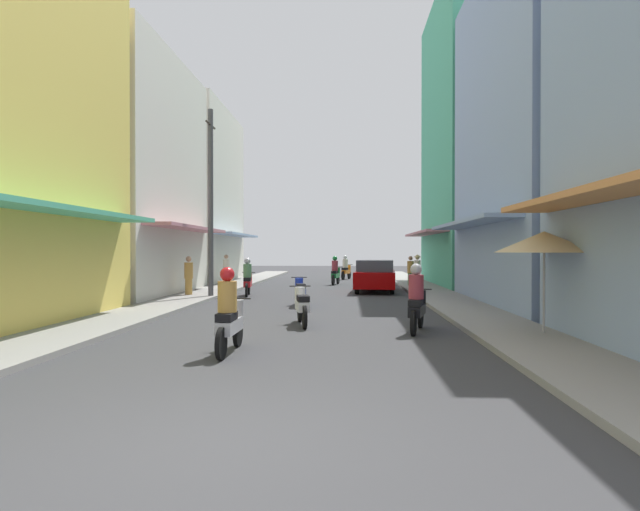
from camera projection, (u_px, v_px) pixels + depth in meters
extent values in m
plane|color=#38383A|center=(317.00, 298.00, 20.44)|extent=(86.17, 86.17, 0.00)
cube|color=gray|center=(197.00, 296.00, 20.70)|extent=(1.93, 47.17, 0.12)
cube|color=gray|center=(440.00, 297.00, 20.17)|extent=(1.93, 47.17, 0.12)
cube|color=#4CB28C|center=(24.00, 204.00, 10.36)|extent=(1.10, 11.22, 0.12)
cube|color=silver|center=(107.00, 177.00, 21.47)|extent=(6.00, 8.60, 9.87)
cube|color=#B7727F|center=(190.00, 228.00, 21.30)|extent=(1.10, 7.74, 0.12)
cube|color=silver|center=(179.00, 197.00, 30.53)|extent=(6.00, 8.50, 10.12)
cube|color=#8CA5CC|center=(237.00, 235.00, 30.36)|extent=(1.10, 7.65, 0.12)
cube|color=#D88C4C|center=(613.00, 190.00, 7.94)|extent=(1.10, 7.90, 0.12)
cube|color=#8CA5CC|center=(574.00, 132.00, 17.31)|extent=(6.00, 9.31, 11.75)
cube|color=#8CA5CC|center=(468.00, 223.00, 17.53)|extent=(1.10, 8.38, 0.12)
cube|color=#4CB28C|center=(491.00, 142.00, 27.26)|extent=(6.00, 9.59, 15.24)
cube|color=#B7727F|center=(425.00, 233.00, 27.50)|extent=(1.10, 8.63, 0.12)
cylinder|color=black|center=(338.00, 279.00, 28.97)|extent=(0.18, 0.57, 0.56)
cylinder|color=black|center=(333.00, 280.00, 27.76)|extent=(0.18, 0.57, 0.56)
cube|color=#197233|center=(335.00, 276.00, 28.31)|extent=(0.46, 1.03, 0.24)
cube|color=black|center=(335.00, 272.00, 28.12)|extent=(0.38, 0.60, 0.14)
cylinder|color=#197233|center=(338.00, 272.00, 28.85)|extent=(0.28, 0.28, 0.45)
cylinder|color=black|center=(338.00, 267.00, 28.84)|extent=(0.55, 0.13, 0.03)
cylinder|color=#99333F|center=(335.00, 266.00, 28.16)|extent=(0.34, 0.34, 0.55)
sphere|color=#197233|center=(335.00, 258.00, 28.16)|extent=(0.26, 0.26, 0.26)
cylinder|color=black|center=(349.00, 275.00, 34.12)|extent=(0.25, 0.56, 0.56)
cylinder|color=black|center=(343.00, 276.00, 32.95)|extent=(0.25, 0.56, 0.56)
cube|color=orange|center=(346.00, 272.00, 33.49)|extent=(0.58, 1.04, 0.24)
cube|color=black|center=(345.00, 269.00, 33.30)|extent=(0.44, 0.62, 0.14)
cylinder|color=orange|center=(349.00, 268.00, 34.00)|extent=(0.28, 0.28, 0.45)
cylinder|color=black|center=(349.00, 265.00, 34.00)|extent=(0.53, 0.20, 0.03)
cylinder|color=beige|center=(345.00, 263.00, 33.34)|extent=(0.34, 0.34, 0.55)
sphere|color=silver|center=(345.00, 257.00, 33.34)|extent=(0.26, 0.26, 0.26)
cylinder|color=black|center=(249.00, 288.00, 22.00)|extent=(0.15, 0.57, 0.56)
cylinder|color=black|center=(247.00, 290.00, 20.75)|extent=(0.15, 0.57, 0.56)
cube|color=red|center=(248.00, 284.00, 21.32)|extent=(0.40, 1.03, 0.24)
cube|color=black|center=(247.00, 279.00, 21.12)|extent=(0.34, 0.59, 0.14)
cylinder|color=red|center=(249.00, 278.00, 21.87)|extent=(0.28, 0.28, 0.45)
cylinder|color=black|center=(249.00, 272.00, 21.87)|extent=(0.55, 0.09, 0.03)
cylinder|color=#598C59|center=(247.00, 271.00, 21.17)|extent=(0.34, 0.34, 0.55)
sphere|color=#B2B2B7|center=(247.00, 261.00, 21.16)|extent=(0.26, 0.26, 0.26)
cylinder|color=black|center=(299.00, 296.00, 17.96)|extent=(0.18, 0.57, 0.56)
cylinder|color=black|center=(302.00, 300.00, 16.72)|extent=(0.18, 0.57, 0.56)
cube|color=#1E38B7|center=(300.00, 292.00, 17.29)|extent=(0.45, 1.03, 0.24)
cube|color=black|center=(301.00, 286.00, 17.09)|extent=(0.37, 0.60, 0.14)
cylinder|color=#1E38B7|center=(299.00, 284.00, 17.83)|extent=(0.28, 0.28, 0.45)
cylinder|color=black|center=(299.00, 277.00, 17.83)|extent=(0.55, 0.13, 0.03)
cylinder|color=black|center=(300.00, 311.00, 13.53)|extent=(0.18, 0.57, 0.56)
cylinder|color=black|center=(305.00, 317.00, 12.29)|extent=(0.18, 0.57, 0.56)
cube|color=silver|center=(302.00, 306.00, 12.86)|extent=(0.46, 1.03, 0.24)
cube|color=black|center=(303.00, 298.00, 12.66)|extent=(0.38, 0.60, 0.14)
cylinder|color=silver|center=(300.00, 296.00, 13.40)|extent=(0.28, 0.28, 0.45)
cylinder|color=black|center=(300.00, 286.00, 13.40)|extent=(0.55, 0.13, 0.03)
cylinder|color=black|center=(421.00, 316.00, 12.47)|extent=(0.22, 0.56, 0.56)
cylinder|color=black|center=(413.00, 323.00, 11.28)|extent=(0.22, 0.56, 0.56)
cube|color=black|center=(417.00, 310.00, 11.82)|extent=(0.53, 1.04, 0.24)
cube|color=black|center=(416.00, 302.00, 11.63)|extent=(0.42, 0.61, 0.14)
cylinder|color=black|center=(420.00, 300.00, 12.34)|extent=(0.28, 0.28, 0.45)
cylinder|color=black|center=(420.00, 289.00, 12.34)|extent=(0.54, 0.17, 0.03)
cylinder|color=#99333F|center=(416.00, 287.00, 11.68)|extent=(0.34, 0.34, 0.55)
sphere|color=#B2B2B7|center=(416.00, 269.00, 11.67)|extent=(0.26, 0.26, 0.26)
cylinder|color=black|center=(238.00, 332.00, 10.03)|extent=(0.09, 0.56, 0.56)
cylinder|color=black|center=(221.00, 344.00, 8.79)|extent=(0.09, 0.56, 0.56)
cube|color=#B2B2B7|center=(229.00, 326.00, 9.36)|extent=(0.30, 1.00, 0.24)
cube|color=black|center=(227.00, 317.00, 9.16)|extent=(0.29, 0.56, 0.14)
cylinder|color=#B2B2B7|center=(236.00, 312.00, 9.90)|extent=(0.28, 0.28, 0.45)
cylinder|color=black|center=(236.00, 299.00, 9.90)|extent=(0.55, 0.04, 0.03)
cylinder|color=#BF8C3F|center=(227.00, 297.00, 9.20)|extent=(0.34, 0.34, 0.55)
sphere|color=red|center=(227.00, 274.00, 9.20)|extent=(0.26, 0.26, 0.26)
cube|color=#8C0000|center=(375.00, 279.00, 23.43)|extent=(2.07, 4.22, 0.70)
cube|color=#333D47|center=(375.00, 267.00, 23.28)|extent=(1.76, 2.22, 0.60)
cylinder|color=black|center=(360.00, 283.00, 24.77)|extent=(0.23, 0.65, 0.64)
cylinder|color=black|center=(392.00, 283.00, 24.58)|extent=(0.23, 0.65, 0.64)
cylinder|color=black|center=(357.00, 287.00, 22.30)|extent=(0.23, 0.65, 0.64)
cylinder|color=black|center=(392.00, 287.00, 22.10)|extent=(0.23, 0.65, 0.64)
cylinder|color=#BF8C3F|center=(189.00, 288.00, 20.55)|extent=(0.28, 0.28, 0.76)
cylinder|color=#BF8C3F|center=(189.00, 271.00, 20.55)|extent=(0.34, 0.34, 0.64)
sphere|color=tan|center=(189.00, 259.00, 20.54)|extent=(0.22, 0.22, 0.22)
cylinder|color=#598C59|center=(411.00, 280.00, 26.16)|extent=(0.28, 0.28, 0.73)
cylinder|color=#BF8C3F|center=(411.00, 267.00, 26.15)|extent=(0.34, 0.34, 0.62)
sphere|color=#9E7256|center=(411.00, 258.00, 26.15)|extent=(0.22, 0.22, 0.22)
cylinder|color=beige|center=(417.00, 278.00, 27.91)|extent=(0.28, 0.28, 0.73)
cylinder|color=beige|center=(417.00, 266.00, 27.90)|extent=(0.34, 0.34, 0.62)
sphere|color=tan|center=(417.00, 258.00, 27.90)|extent=(0.22, 0.22, 0.22)
cone|color=#D1B77A|center=(417.00, 256.00, 27.90)|extent=(0.44, 0.44, 0.16)
cylinder|color=#262628|center=(226.00, 279.00, 27.01)|extent=(0.28, 0.28, 0.77)
cylinder|color=beige|center=(226.00, 266.00, 27.00)|extent=(0.34, 0.34, 0.65)
sphere|color=tan|center=(226.00, 257.00, 27.00)|extent=(0.22, 0.22, 0.22)
cylinder|color=#99999E|center=(544.00, 289.00, 10.96)|extent=(0.05, 0.05, 2.11)
cone|color=beige|center=(544.00, 242.00, 10.95)|extent=(2.05, 2.05, 0.45)
cylinder|color=#4C4C4F|center=(211.00, 204.00, 20.04)|extent=(0.20, 0.20, 7.36)
cylinder|color=#3F382D|center=(211.00, 125.00, 20.02)|extent=(0.08, 1.20, 0.08)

